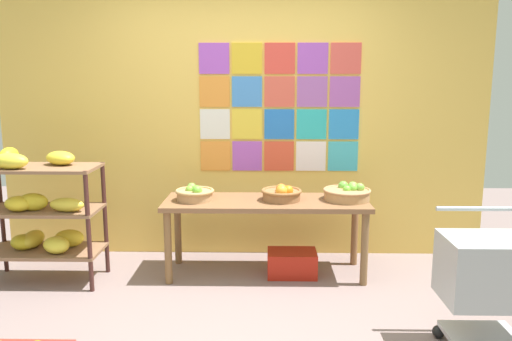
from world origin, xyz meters
TOP-DOWN VIEW (x-y plane):
  - ground at (0.00, 0.00)m, footprint 9.21×9.21m
  - back_wall_with_art at (0.01, 1.63)m, footprint 4.50×0.07m
  - banana_shelf_unit at (-1.61, 0.87)m, footprint 0.92×0.48m
  - display_table at (0.22, 1.08)m, footprint 1.70×0.58m
  - fruit_basket_left at (0.35, 1.07)m, footprint 0.34×0.34m
  - fruit_basket_right at (0.90, 1.11)m, footprint 0.40×0.40m
  - fruit_basket_centre at (-0.38, 1.06)m, footprint 0.32×0.32m
  - produce_crate_under_table at (0.44, 1.04)m, footprint 0.41×0.28m
  - shopping_cart at (1.54, -0.15)m, footprint 0.52×0.44m

SIDE VIEW (x-z plane):
  - ground at x=0.00m, z-range 0.00..0.00m
  - produce_crate_under_table at x=0.44m, z-range 0.00..0.21m
  - shopping_cart at x=1.54m, z-range 0.06..0.92m
  - display_table at x=0.22m, z-range 0.25..0.89m
  - banana_shelf_unit at x=-1.61m, z-range 0.07..1.17m
  - fruit_basket_right at x=0.90m, z-range 0.63..0.78m
  - fruit_basket_centre at x=-0.38m, z-range 0.64..0.77m
  - fruit_basket_left at x=0.35m, z-range 0.64..0.78m
  - back_wall_with_art at x=0.01m, z-range 0.00..2.91m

